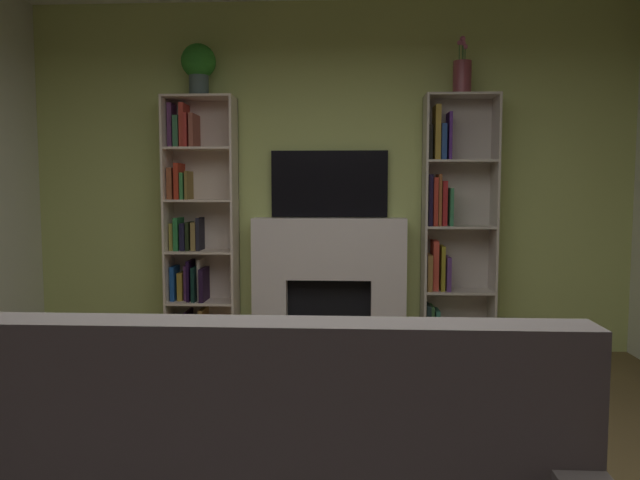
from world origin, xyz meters
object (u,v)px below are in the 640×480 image
object	(u,v)px
bookshelf_right	(449,228)
potted_plant	(199,65)
fireplace	(329,282)
tv	(329,184)
vase_with_flowers	(462,76)
coffee_table	(242,460)
bookshelf_left	(196,233)

from	to	relation	value
bookshelf_right	potted_plant	world-z (taller)	potted_plant
fireplace	potted_plant	distance (m)	2.02
tv	vase_with_flowers	xyz separation A→B (m)	(1.04, -0.12, 0.84)
bookshelf_right	vase_with_flowers	xyz separation A→B (m)	(0.07, -0.05, 1.19)
fireplace	vase_with_flowers	distance (m)	1.94
potted_plant	coffee_table	size ratio (longest dim) A/B	0.48
fireplace	coffee_table	bearing A→B (deg)	-94.41
bookshelf_left	bookshelf_right	world-z (taller)	same
vase_with_flowers	fireplace	bearing A→B (deg)	177.87
bookshelf_left	bookshelf_right	xyz separation A→B (m)	(2.06, 0.00, 0.05)
bookshelf_left	potted_plant	bearing A→B (deg)	-35.47
potted_plant	tv	bearing A→B (deg)	6.59
coffee_table	tv	bearing A→B (deg)	85.72
tv	bookshelf_right	world-z (taller)	bookshelf_right
tv	bookshelf_left	bearing A→B (deg)	-175.87
vase_with_flowers	potted_plant	bearing A→B (deg)	-180.00
bookshelf_left	potted_plant	xyz separation A→B (m)	(0.06, -0.04, 1.34)
tv	bookshelf_left	distance (m)	1.17
bookshelf_right	vase_with_flowers	bearing A→B (deg)	-31.88
bookshelf_left	bookshelf_right	size ratio (longest dim) A/B	1.00
fireplace	potted_plant	size ratio (longest dim) A/B	3.27
potted_plant	vase_with_flowers	size ratio (longest dim) A/B	0.92
fireplace	coffee_table	size ratio (longest dim) A/B	1.56
coffee_table	bookshelf_left	bearing A→B (deg)	107.52
tv	potted_plant	size ratio (longest dim) A/B	2.30
bookshelf_right	potted_plant	distance (m)	2.38
potted_plant	fireplace	bearing A→B (deg)	2.14
potted_plant	coffee_table	xyz separation A→B (m)	(0.82, -2.75, -1.95)
potted_plant	vase_with_flowers	distance (m)	2.08
fireplace	bookshelf_left	world-z (taller)	bookshelf_left
fireplace	coffee_table	xyz separation A→B (m)	(-0.21, -2.79, -0.21)
bookshelf_left	potted_plant	world-z (taller)	potted_plant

